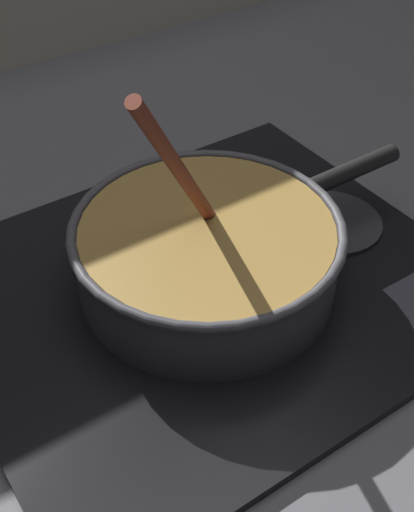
# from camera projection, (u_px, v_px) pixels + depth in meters

# --- Properties ---
(ground) EXTENTS (2.40, 1.60, 0.04)m
(ground) POSITION_uv_depth(u_px,v_px,m) (293.00, 356.00, 0.72)
(ground) COLOR #4C4C51
(hob_plate) EXTENTS (0.56, 0.48, 0.01)m
(hob_plate) POSITION_uv_depth(u_px,v_px,m) (207.00, 286.00, 0.76)
(hob_plate) COLOR black
(hob_plate) RESTS_ON ground
(burner_ring) EXTENTS (0.17, 0.17, 0.01)m
(burner_ring) POSITION_uv_depth(u_px,v_px,m) (207.00, 280.00, 0.76)
(burner_ring) COLOR #592D0C
(burner_ring) RESTS_ON hob_plate
(spare_burner) EXTENTS (0.13, 0.13, 0.01)m
(spare_burner) POSITION_uv_depth(u_px,v_px,m) (331.00, 222.00, 0.84)
(spare_burner) COLOR #262628
(spare_burner) RESTS_ON hob_plate
(cooking_pan) EXTENTS (0.43, 0.30, 0.29)m
(cooking_pan) POSITION_uv_depth(u_px,v_px,m) (208.00, 252.00, 0.73)
(cooking_pan) COLOR #38383D
(cooking_pan) RESTS_ON hob_plate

